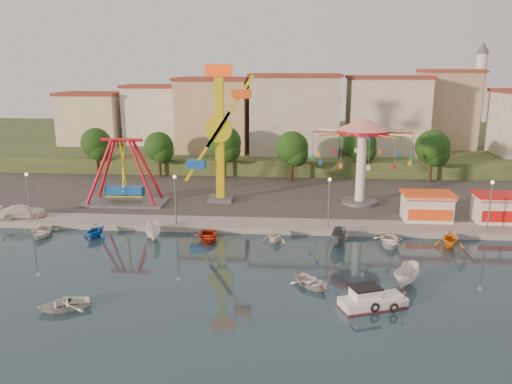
# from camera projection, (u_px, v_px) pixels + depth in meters

# --- Properties ---
(ground) EXTENTS (200.00, 200.00, 0.00)m
(ground) POSITION_uv_depth(u_px,v_px,m) (237.00, 283.00, 39.93)
(ground) COLOR #152B39
(ground) RESTS_ON ground
(quay_deck) EXTENTS (200.00, 100.00, 0.60)m
(quay_deck) POSITION_uv_depth(u_px,v_px,m) (273.00, 152.00, 99.81)
(quay_deck) COLOR #9E998E
(quay_deck) RESTS_ON ground
(asphalt_pad) EXTENTS (90.00, 28.00, 0.01)m
(asphalt_pad) POSITION_uv_depth(u_px,v_px,m) (262.00, 188.00, 68.79)
(asphalt_pad) COLOR #4C4944
(asphalt_pad) RESTS_ON quay_deck
(hill_terrace) EXTENTS (200.00, 60.00, 3.00)m
(hill_terrace) POSITION_uv_depth(u_px,v_px,m) (274.00, 142.00, 104.36)
(hill_terrace) COLOR #384C26
(hill_terrace) RESTS_ON ground
(pirate_ship_ride) EXTENTS (10.00, 5.00, 8.00)m
(pirate_ship_ride) POSITION_uv_depth(u_px,v_px,m) (124.00, 173.00, 60.07)
(pirate_ship_ride) COLOR #59595E
(pirate_ship_ride) RESTS_ON quay_deck
(kamikaze_tower) EXTENTS (5.88, 3.10, 16.50)m
(kamikaze_tower) POSITION_uv_depth(u_px,v_px,m) (222.00, 138.00, 59.94)
(kamikaze_tower) COLOR #59595E
(kamikaze_tower) RESTS_ON quay_deck
(wave_swinger) EXTENTS (11.60, 11.60, 10.40)m
(wave_swinger) POSITION_uv_depth(u_px,v_px,m) (362.00, 142.00, 59.06)
(wave_swinger) COLOR #59595E
(wave_swinger) RESTS_ON quay_deck
(booth_left) EXTENTS (5.40, 3.78, 3.08)m
(booth_left) POSITION_uv_depth(u_px,v_px,m) (427.00, 206.00, 53.92)
(booth_left) COLOR white
(booth_left) RESTS_ON quay_deck
(booth_mid) EXTENTS (5.40, 3.78, 3.08)m
(booth_mid) POSITION_uv_depth(u_px,v_px,m) (499.00, 208.00, 53.35)
(booth_mid) COLOR white
(booth_mid) RESTS_ON quay_deck
(lamp_post_0) EXTENTS (0.14, 0.14, 5.00)m
(lamp_post_0) POSITION_uv_depth(u_px,v_px,m) (29.00, 198.00, 53.57)
(lamp_post_0) COLOR #59595E
(lamp_post_0) RESTS_ON quay_deck
(lamp_post_1) EXTENTS (0.14, 0.14, 5.00)m
(lamp_post_1) POSITION_uv_depth(u_px,v_px,m) (175.00, 201.00, 52.36)
(lamp_post_1) COLOR #59595E
(lamp_post_1) RESTS_ON quay_deck
(lamp_post_2) EXTENTS (0.14, 0.14, 5.00)m
(lamp_post_2) POSITION_uv_depth(u_px,v_px,m) (329.00, 204.00, 51.14)
(lamp_post_2) COLOR #59595E
(lamp_post_2) RESTS_ON quay_deck
(lamp_post_3) EXTENTS (0.14, 0.14, 5.00)m
(lamp_post_3) POSITION_uv_depth(u_px,v_px,m) (490.00, 208.00, 49.93)
(lamp_post_3) COLOR #59595E
(lamp_post_3) RESTS_ON quay_deck
(tree_0) EXTENTS (4.60, 4.60, 7.19)m
(tree_0) POSITION_uv_depth(u_px,v_px,m) (96.00, 143.00, 76.33)
(tree_0) COLOR #382314
(tree_0) RESTS_ON quay_deck
(tree_1) EXTENTS (4.35, 4.35, 6.80)m
(tree_1) POSITION_uv_depth(u_px,v_px,m) (159.00, 146.00, 74.93)
(tree_1) COLOR #382314
(tree_1) RESTS_ON quay_deck
(tree_2) EXTENTS (5.02, 5.02, 7.85)m
(tree_2) POSITION_uv_depth(u_px,v_px,m) (224.00, 143.00, 73.57)
(tree_2) COLOR #382314
(tree_2) RESTS_ON quay_deck
(tree_3) EXTENTS (4.68, 4.68, 7.32)m
(tree_3) POSITION_uv_depth(u_px,v_px,m) (292.00, 148.00, 71.51)
(tree_3) COLOR #382314
(tree_3) RESTS_ON quay_deck
(tree_4) EXTENTS (4.86, 4.86, 7.60)m
(tree_4) POSITION_uv_depth(u_px,v_px,m) (360.00, 144.00, 73.59)
(tree_4) COLOR #382314
(tree_4) RESTS_ON quay_deck
(tree_5) EXTENTS (4.83, 4.83, 7.54)m
(tree_5) POSITION_uv_depth(u_px,v_px,m) (432.00, 147.00, 71.08)
(tree_5) COLOR #382314
(tree_5) RESTS_ON quay_deck
(building_0) EXTENTS (9.26, 9.53, 11.87)m
(building_0) POSITION_uv_depth(u_px,v_px,m) (73.00, 115.00, 84.83)
(building_0) COLOR beige
(building_0) RESTS_ON hill_terrace
(building_1) EXTENTS (12.33, 9.01, 8.63)m
(building_1) POSITION_uv_depth(u_px,v_px,m) (152.00, 121.00, 89.46)
(building_1) COLOR silver
(building_1) RESTS_ON hill_terrace
(building_2) EXTENTS (11.95, 9.28, 11.23)m
(building_2) POSITION_uv_depth(u_px,v_px,m) (225.00, 114.00, 88.70)
(building_2) COLOR tan
(building_2) RESTS_ON hill_terrace
(building_3) EXTENTS (12.59, 10.50, 9.20)m
(building_3) POSITION_uv_depth(u_px,v_px,m) (302.00, 123.00, 84.85)
(building_3) COLOR beige
(building_3) RESTS_ON hill_terrace
(building_4) EXTENTS (10.75, 9.23, 9.24)m
(building_4) POSITION_uv_depth(u_px,v_px,m) (379.00, 121.00, 87.11)
(building_4) COLOR beige
(building_4) RESTS_ON hill_terrace
(building_5) EXTENTS (12.77, 10.96, 11.21)m
(building_5) POSITION_uv_depth(u_px,v_px,m) (461.00, 117.00, 84.05)
(building_5) COLOR tan
(building_5) RESTS_ON hill_terrace
(minaret) EXTENTS (2.80, 2.80, 18.00)m
(minaret) POSITION_uv_depth(u_px,v_px,m) (478.00, 92.00, 86.36)
(minaret) COLOR silver
(minaret) RESTS_ON hill_terrace
(cabin_motorboat) EXTENTS (5.08, 3.38, 1.67)m
(cabin_motorboat) POSITION_uv_depth(u_px,v_px,m) (371.00, 301.00, 35.79)
(cabin_motorboat) COLOR white
(cabin_motorboat) RESTS_ON ground
(rowboat_a) EXTENTS (4.09, 4.23, 0.71)m
(rowboat_a) POSITION_uv_depth(u_px,v_px,m) (312.00, 282.00, 39.13)
(rowboat_a) COLOR white
(rowboat_a) RESTS_ON ground
(rowboat_b) EXTENTS (4.38, 3.90, 0.75)m
(rowboat_b) POSITION_uv_depth(u_px,v_px,m) (64.00, 304.00, 35.50)
(rowboat_b) COLOR white
(rowboat_b) RESTS_ON ground
(skiff) EXTENTS (3.27, 4.36, 1.59)m
(skiff) POSITION_uv_depth(u_px,v_px,m) (407.00, 276.00, 39.24)
(skiff) COLOR white
(skiff) RESTS_ON ground
(van) EXTENTS (5.12, 3.39, 1.38)m
(van) POSITION_uv_depth(u_px,v_px,m) (23.00, 211.00, 55.09)
(van) COLOR white
(van) RESTS_ON quay_deck
(moored_boat_0) EXTENTS (3.53, 4.35, 0.80)m
(moored_boat_0) POSITION_uv_depth(u_px,v_px,m) (42.00, 232.00, 50.92)
(moored_boat_0) COLOR silver
(moored_boat_0) RESTS_ON ground
(moored_boat_1) EXTENTS (3.16, 3.43, 1.51)m
(moored_boat_1) POSITION_uv_depth(u_px,v_px,m) (95.00, 230.00, 50.41)
(moored_boat_1) COLOR blue
(moored_boat_1) RESTS_ON ground
(moored_boat_2) EXTENTS (2.56, 4.20, 1.52)m
(moored_boat_2) POSITION_uv_depth(u_px,v_px,m) (153.00, 232.00, 49.95)
(moored_boat_2) COLOR white
(moored_boat_2) RESTS_ON ground
(moored_boat_3) EXTENTS (3.46, 4.27, 0.78)m
(moored_boat_3) POSITION_uv_depth(u_px,v_px,m) (208.00, 236.00, 49.62)
(moored_boat_3) COLOR red
(moored_boat_3) RESTS_ON ground
(moored_boat_4) EXTENTS (3.08, 3.34, 1.46)m
(moored_boat_4) POSITION_uv_depth(u_px,v_px,m) (275.00, 235.00, 49.03)
(moored_boat_4) COLOR white
(moored_boat_4) RESTS_ON ground
(moored_boat_5) EXTENTS (2.03, 3.85, 1.41)m
(moored_boat_5) POSITION_uv_depth(u_px,v_px,m) (339.00, 237.00, 48.56)
(moored_boat_5) COLOR slate
(moored_boat_5) RESTS_ON ground
(moored_boat_6) EXTENTS (3.24, 4.26, 0.83)m
(moored_boat_6) POSITION_uv_depth(u_px,v_px,m) (389.00, 241.00, 48.27)
(moored_boat_6) COLOR white
(moored_boat_6) RESTS_ON ground
(moored_boat_7) EXTENTS (3.52, 3.82, 1.68)m
(moored_boat_7) POSITION_uv_depth(u_px,v_px,m) (450.00, 238.00, 47.73)
(moored_boat_7) COLOR orange
(moored_boat_7) RESTS_ON ground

